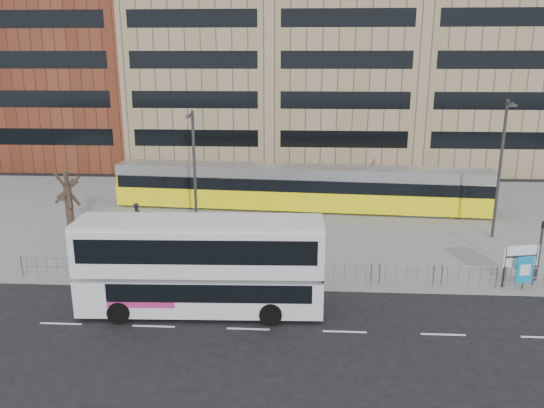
# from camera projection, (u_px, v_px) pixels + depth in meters

# --- Properties ---
(ground) EXTENTS (120.00, 120.00, 0.00)m
(ground) POSITION_uv_depth(u_px,v_px,m) (297.00, 290.00, 25.80)
(ground) COLOR black
(ground) RESTS_ON ground
(plaza) EXTENTS (64.00, 24.00, 0.15)m
(plaza) POSITION_uv_depth(u_px,v_px,m) (299.00, 217.00, 37.34)
(plaza) COLOR gray
(plaza) RESTS_ON ground
(kerb) EXTENTS (64.00, 0.25, 0.17)m
(kerb) POSITION_uv_depth(u_px,v_px,m) (297.00, 288.00, 25.83)
(kerb) COLOR gray
(kerb) RESTS_ON ground
(building_row) EXTENTS (70.40, 18.40, 31.20)m
(building_row) POSITION_uv_depth(u_px,v_px,m) (317.00, 39.00, 55.30)
(building_row) COLOR brown
(building_row) RESTS_ON ground
(pedestrian_barrier) EXTENTS (32.07, 0.07, 1.10)m
(pedestrian_barrier) POSITION_uv_depth(u_px,v_px,m) (339.00, 268.00, 25.91)
(pedestrian_barrier) COLOR #909298
(pedestrian_barrier) RESTS_ON plaza
(road_markings) EXTENTS (62.00, 0.12, 0.01)m
(road_markings) POSITION_uv_depth(u_px,v_px,m) (320.00, 331.00, 21.89)
(road_markings) COLOR white
(road_markings) RESTS_ON ground
(double_decker_bus) EXTENTS (10.66, 3.00, 4.23)m
(double_decker_bus) POSITION_uv_depth(u_px,v_px,m) (201.00, 263.00, 23.06)
(double_decker_bus) COLOR silver
(double_decker_bus) RESTS_ON ground
(tram) EXTENTS (27.29, 4.59, 3.20)m
(tram) POSITION_uv_depth(u_px,v_px,m) (300.00, 188.00, 38.82)
(tram) COLOR #FFF00D
(tram) RESTS_ON plaza
(station_sign) EXTENTS (1.78, 0.45, 2.08)m
(station_sign) POSITION_uv_depth(u_px,v_px,m) (521.00, 258.00, 25.55)
(station_sign) COLOR #2D2D30
(station_sign) RESTS_ON plaza
(ad_panel) EXTENTS (0.87, 0.29, 1.66)m
(ad_panel) POSITION_uv_depth(u_px,v_px,m) (525.00, 270.00, 25.28)
(ad_panel) COLOR #2D2D30
(ad_panel) RESTS_ON plaza
(pedestrian) EXTENTS (0.66, 0.81, 1.92)m
(pedestrian) POSITION_uv_depth(u_px,v_px,m) (138.00, 217.00, 33.76)
(pedestrian) COLOR black
(pedestrian) RESTS_ON plaza
(traffic_light_west) EXTENTS (0.18, 0.21, 3.10)m
(traffic_light_west) POSITION_uv_depth(u_px,v_px,m) (98.00, 233.00, 27.60)
(traffic_light_west) COLOR #2D2D30
(traffic_light_west) RESTS_ON plaza
(traffic_light_east) EXTENTS (0.22, 0.24, 3.10)m
(traffic_light_east) POSITION_uv_depth(u_px,v_px,m) (541.00, 243.00, 26.03)
(traffic_light_east) COLOR #2D2D30
(traffic_light_east) RESTS_ON plaza
(lamp_post_west) EXTENTS (0.45, 1.04, 7.74)m
(lamp_post_west) POSITION_uv_depth(u_px,v_px,m) (194.00, 167.00, 32.75)
(lamp_post_west) COLOR #2D2D30
(lamp_post_west) RESTS_ON plaza
(lamp_post_east) EXTENTS (0.45, 1.04, 8.46)m
(lamp_post_east) POSITION_uv_depth(u_px,v_px,m) (501.00, 164.00, 31.79)
(lamp_post_east) COLOR #2D2D30
(lamp_post_east) RESTS_ON plaza
(bare_tree) EXTENTS (3.92, 3.92, 6.54)m
(bare_tree) POSITION_uv_depth(u_px,v_px,m) (65.00, 167.00, 30.38)
(bare_tree) COLOR #2F201A
(bare_tree) RESTS_ON plaza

